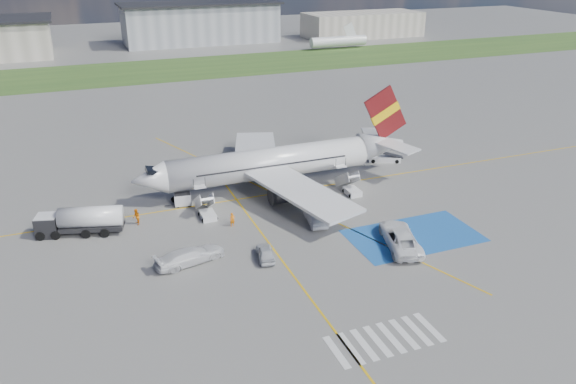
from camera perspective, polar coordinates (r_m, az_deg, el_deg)
name	(u,v)px	position (r m, az deg, el deg)	size (l,w,h in m)	color
ground	(313,235)	(60.47, 2.58, -4.44)	(400.00, 400.00, 0.00)	#60605E
grass_strip	(161,70)	(148.05, -12.78, 11.98)	(400.00, 30.00, 0.01)	#2D4C1E
taxiway_line_main	(275,194)	(70.48, -1.36, -0.16)	(120.00, 0.20, 0.01)	gold
taxiway_line_cross	(307,294)	(50.87, 1.97, -10.34)	(0.20, 60.00, 0.01)	gold
taxiway_line_diag	(275,194)	(70.48, -1.36, -0.16)	(0.20, 60.00, 0.01)	gold
staging_box	(414,236)	(61.83, 12.63, -4.36)	(14.00, 8.00, 0.01)	#1A529F
crosswalk	(384,339)	(46.41, 9.77, -14.53)	(9.00, 4.00, 0.01)	silver
terminal_centre	(201,23)	(189.70, -8.88, 16.56)	(48.00, 18.00, 12.00)	gray
terminal_east	(363,25)	(202.99, 7.58, 16.51)	(40.00, 16.00, 8.00)	gray
airliner	(280,162)	(71.42, -0.81, 3.11)	(36.81, 32.95, 11.92)	silver
airstairs_fwd	(207,212)	(64.92, -8.25, -1.99)	(1.90, 5.20, 3.60)	silver
airstairs_aft	(351,188)	(70.86, 6.41, 0.37)	(1.90, 5.20, 3.60)	silver
fuel_tanker	(81,223)	(64.20, -20.29, -2.95)	(9.29, 4.66, 3.07)	black
gpu_cart	(183,200)	(68.04, -10.65, -0.83)	(2.08, 1.48, 1.62)	silver
belt_loader	(385,159)	(82.20, 9.80, 3.31)	(4.98, 3.25, 1.45)	silver
car_silver_a	(266,253)	(55.88, -2.30, -6.16)	(1.59, 3.95, 1.35)	silver
car_silver_b	(315,216)	(62.84, 2.79, -2.44)	(1.77, 5.08, 1.67)	silver
van_white_a	(400,235)	(59.10, 11.35, -4.29)	(2.99, 6.47, 2.43)	white
van_white_b	(190,253)	(55.77, -9.93, -6.16)	(2.17, 5.33, 2.09)	silver
crew_fwd	(232,220)	(62.31, -5.67, -2.81)	(0.59, 0.38, 1.61)	orange
crew_nose	(136,217)	(64.53, -15.14, -2.46)	(0.91, 0.71, 1.88)	orange
crew_aft	(311,188)	(70.07, 2.35, 0.45)	(1.02, 0.42, 1.74)	orange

